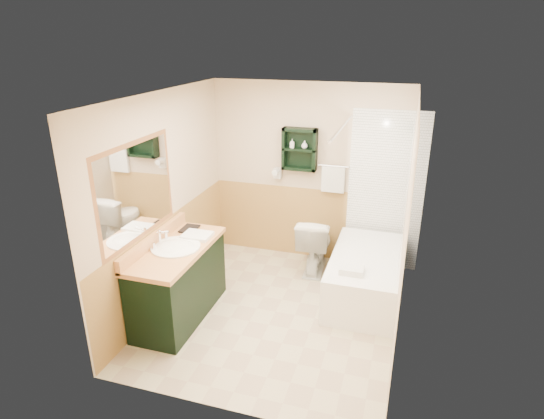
{
  "coord_description": "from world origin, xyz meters",
  "views": [
    {
      "loc": [
        1.24,
        -4.2,
        2.95
      ],
      "look_at": [
        -0.1,
        0.2,
        1.16
      ],
      "focal_mm": 30.0,
      "sensor_mm": 36.0,
      "label": 1
    }
  ],
  "objects_px": {
    "wall_shelf": "(300,149)",
    "toilet": "(315,244)",
    "soap_bottle_a": "(292,146)",
    "hair_dryer": "(278,173)",
    "soap_bottle_b": "(305,145)",
    "vanity_book": "(182,219)",
    "vanity": "(179,282)",
    "bathtub": "(366,276)"
  },
  "relations": [
    {
      "from": "wall_shelf",
      "to": "toilet",
      "type": "distance_m",
      "value": 1.25
    },
    {
      "from": "soap_bottle_a",
      "to": "hair_dryer",
      "type": "bearing_deg",
      "value": 171.56
    },
    {
      "from": "wall_shelf",
      "to": "soap_bottle_b",
      "type": "xyz_separation_m",
      "value": [
        0.07,
        -0.01,
        0.06
      ]
    },
    {
      "from": "hair_dryer",
      "to": "soap_bottle_a",
      "type": "bearing_deg",
      "value": -8.44
    },
    {
      "from": "toilet",
      "to": "soap_bottle_a",
      "type": "height_order",
      "value": "soap_bottle_a"
    },
    {
      "from": "vanity_book",
      "to": "soap_bottle_a",
      "type": "height_order",
      "value": "soap_bottle_a"
    },
    {
      "from": "wall_shelf",
      "to": "soap_bottle_a",
      "type": "height_order",
      "value": "wall_shelf"
    },
    {
      "from": "toilet",
      "to": "soap_bottle_b",
      "type": "bearing_deg",
      "value": -53.57
    },
    {
      "from": "vanity",
      "to": "soap_bottle_b",
      "type": "relative_size",
      "value": 12.74
    },
    {
      "from": "toilet",
      "to": "soap_bottle_a",
      "type": "distance_m",
      "value": 1.32
    },
    {
      "from": "toilet",
      "to": "vanity_book",
      "type": "xyz_separation_m",
      "value": [
        -1.36,
        -1.02,
        0.59
      ]
    },
    {
      "from": "wall_shelf",
      "to": "bathtub",
      "type": "height_order",
      "value": "wall_shelf"
    },
    {
      "from": "bathtub",
      "to": "toilet",
      "type": "xyz_separation_m",
      "value": [
        -0.72,
        0.48,
        0.1
      ]
    },
    {
      "from": "wall_shelf",
      "to": "hair_dryer",
      "type": "xyz_separation_m",
      "value": [
        -0.3,
        0.02,
        -0.35
      ]
    },
    {
      "from": "hair_dryer",
      "to": "soap_bottle_a",
      "type": "height_order",
      "value": "soap_bottle_a"
    },
    {
      "from": "vanity_book",
      "to": "soap_bottle_b",
      "type": "bearing_deg",
      "value": 47.5
    },
    {
      "from": "vanity_book",
      "to": "soap_bottle_a",
      "type": "relative_size",
      "value": 2.1
    },
    {
      "from": "bathtub",
      "to": "wall_shelf",
      "type": "bearing_deg",
      "value": 143.01
    },
    {
      "from": "toilet",
      "to": "soap_bottle_b",
      "type": "relative_size",
      "value": 7.32
    },
    {
      "from": "vanity",
      "to": "hair_dryer",
      "type": "bearing_deg",
      "value": 71.69
    },
    {
      "from": "vanity_book",
      "to": "soap_bottle_b",
      "type": "xyz_separation_m",
      "value": [
        1.13,
        1.3,
        0.65
      ]
    },
    {
      "from": "hair_dryer",
      "to": "vanity_book",
      "type": "distance_m",
      "value": 1.55
    },
    {
      "from": "bathtub",
      "to": "soap_bottle_a",
      "type": "relative_size",
      "value": 13.0
    },
    {
      "from": "vanity",
      "to": "soap_bottle_b",
      "type": "distance_m",
      "value": 2.34
    },
    {
      "from": "wall_shelf",
      "to": "bathtub",
      "type": "xyz_separation_m",
      "value": [
        1.03,
        -0.77,
        -1.28
      ]
    },
    {
      "from": "bathtub",
      "to": "soap_bottle_b",
      "type": "height_order",
      "value": "soap_bottle_b"
    },
    {
      "from": "vanity",
      "to": "vanity_book",
      "type": "bearing_deg",
      "value": 109.51
    },
    {
      "from": "wall_shelf",
      "to": "toilet",
      "type": "bearing_deg",
      "value": -43.78
    },
    {
      "from": "hair_dryer",
      "to": "soap_bottle_a",
      "type": "xyz_separation_m",
      "value": [
        0.2,
        -0.03,
        0.39
      ]
    },
    {
      "from": "vanity",
      "to": "vanity_book",
      "type": "height_order",
      "value": "vanity_book"
    },
    {
      "from": "vanity_book",
      "to": "hair_dryer",
      "type": "bearing_deg",
      "value": 58.65
    },
    {
      "from": "wall_shelf",
      "to": "bathtub",
      "type": "distance_m",
      "value": 1.81
    },
    {
      "from": "vanity",
      "to": "toilet",
      "type": "height_order",
      "value": "vanity"
    },
    {
      "from": "toilet",
      "to": "vanity",
      "type": "bearing_deg",
      "value": 47.82
    },
    {
      "from": "toilet",
      "to": "bathtub",
      "type": "bearing_deg",
      "value": 143.03
    },
    {
      "from": "vanity",
      "to": "soap_bottle_b",
      "type": "bearing_deg",
      "value": 61.48
    },
    {
      "from": "bathtub",
      "to": "soap_bottle_b",
      "type": "relative_size",
      "value": 14.48
    },
    {
      "from": "hair_dryer",
      "to": "soap_bottle_b",
      "type": "xyz_separation_m",
      "value": [
        0.37,
        -0.03,
        0.41
      ]
    },
    {
      "from": "bathtub",
      "to": "vanity_book",
      "type": "xyz_separation_m",
      "value": [
        -2.08,
        -0.54,
        0.69
      ]
    },
    {
      "from": "hair_dryer",
      "to": "bathtub",
      "type": "relative_size",
      "value": 0.16
    },
    {
      "from": "wall_shelf",
      "to": "vanity",
      "type": "bearing_deg",
      "value": -116.78
    },
    {
      "from": "vanity",
      "to": "bathtub",
      "type": "height_order",
      "value": "vanity"
    }
  ]
}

